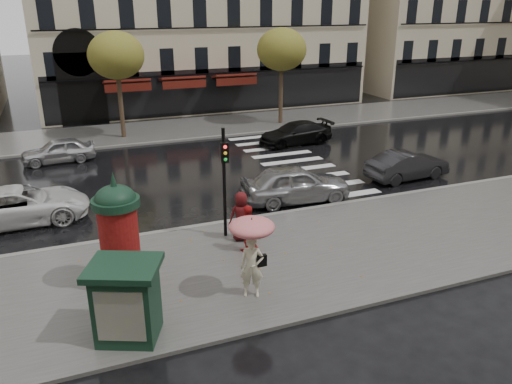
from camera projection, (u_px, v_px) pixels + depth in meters
name	position (u px, v px, depth m)	size (l,w,h in m)	color
ground	(253.00, 258.00, 17.10)	(160.00, 160.00, 0.00)	black
near_sidewalk	(258.00, 263.00, 16.65)	(90.00, 7.00, 0.12)	#474744
far_sidewalk	(152.00, 131.00, 33.62)	(90.00, 6.00, 0.12)	#474744
near_kerb	(226.00, 222.00, 19.69)	(90.00, 0.25, 0.14)	slate
far_kerb	(161.00, 142.00, 31.01)	(90.00, 0.25, 0.14)	slate
zebra_crossing	(292.00, 161.00, 27.49)	(3.60, 11.75, 0.01)	silver
tree_far_left	(116.00, 56.00, 30.25)	(3.40, 3.40, 6.64)	#38281C
tree_far_right	(282.00, 50.00, 33.99)	(3.40, 3.40, 6.64)	#38281C
woman_umbrella	(252.00, 244.00, 14.12)	(1.31, 1.31, 2.52)	beige
woman_red	(247.00, 228.00, 17.10)	(0.81, 0.63, 1.66)	red
man_burgundy	(241.00, 216.00, 17.87)	(0.89, 0.58, 1.82)	#511012
morris_column	(119.00, 234.00, 14.54)	(1.37, 1.37, 3.68)	black
traffic_light	(225.00, 173.00, 17.54)	(0.27, 0.39, 4.06)	black
newsstand	(127.00, 300.00, 12.52)	(2.18, 2.04, 2.10)	black
car_silver	(295.00, 184.00, 21.68)	(1.92, 4.78, 1.63)	#9B9CA0
car_darkgrey	(408.00, 165.00, 24.52)	(1.49, 4.26, 1.40)	black
car_white	(19.00, 205.00, 19.60)	(2.43, 5.27, 1.46)	white
car_black	(295.00, 133.00, 30.63)	(1.89, 4.64, 1.35)	black
car_far_silver	(58.00, 151.00, 27.10)	(1.54, 3.84, 1.31)	silver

